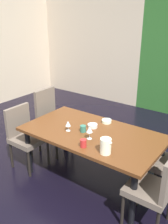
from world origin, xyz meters
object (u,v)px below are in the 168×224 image
Objects in this scene: chair_left_far at (51,118)px; chair_left_near at (25,134)px; pitcher_near_window at (106,146)px; chair_right_near at (157,187)px; dining_table at (92,137)px; cup_near_shelf at (83,143)px; cup_right at (83,129)px; wine_glass_east at (90,130)px; serving_bowl_corner at (93,126)px; wine_glass_front at (68,124)px; serving_bowl_rear at (107,121)px.

chair_left_near is (0.01, -0.57, -0.04)m from chair_left_far.
pitcher_near_window is (1.41, -0.06, 0.30)m from chair_left_near.
chair_right_near is at bearing 74.13° from chair_left_far.
dining_table is 0.41m from cup_near_shelf.
chair_right_near is 1.99m from chair_left_near.
chair_right_near is 10.72× the size of cup_right.
pitcher_near_window is (0.33, -0.17, -0.03)m from wine_glass_east.
cup_near_shelf is 0.28m from pitcher_near_window.
cup_right reaches higher than serving_bowl_corner.
wine_glass_front is 0.20m from cup_right.
chair_right_near is 6.60× the size of wine_glass_front.
chair_right_near is at bearing 5.39° from pitcher_near_window.
wine_glass_east is at bearing 67.18° from chair_left_far.
dining_table is at bearing 114.54° from wine_glass_east.
chair_left_near is 1.03m from serving_bowl_corner.
wine_glass_front is at bearing -151.96° from cup_right.
dining_table is 12.98× the size of wine_glass_front.
chair_left_far reaches higher than wine_glass_east.
chair_left_far reaches higher than cup_near_shelf.
pitcher_near_window reaches higher than wine_glass_front.
wine_glass_east is (1.07, 0.11, 0.33)m from chair_left_near.
chair_left_near reaches higher than cup_near_shelf.
chair_right_near is 6.94× the size of serving_bowl_corner.
wine_glass_front is at bearing 84.15° from chair_right_near.
dining_table is at bearing 29.61° from wine_glass_front.
chair_right_near reaches higher than dining_table.
serving_bowl_rear is 1.45× the size of cup_near_shelf.
chair_left_near is 9.83× the size of cup_near_shelf.
cup_near_shelf is at bearing -28.15° from wine_glass_front.
pitcher_near_window is (0.49, -0.46, 0.07)m from serving_bowl_corner.
chair_left_near is at bearing -169.82° from wine_glass_front.
pitcher_near_window reaches higher than wine_glass_east.
cup_near_shelf is (-0.86, -0.09, 0.25)m from chair_right_near.
chair_right_near is (1.00, -0.28, -0.13)m from dining_table.
dining_table is 1.75× the size of chair_left_far.
cup_near_shelf is at bearing 85.60° from chair_left_near.
wine_glass_east is 0.22m from cup_right.
chair_left_far is at bearing 164.21° from dining_table.
wine_glass_front is at bearing -125.91° from serving_bowl_corner.
chair_right_near is at bearing -5.85° from wine_glass_front.
dining_table is 1.04m from chair_right_near.
serving_bowl_rear is at bearing 57.20° from chair_right_near.
chair_left_near reaches higher than serving_bowl_corner.
chair_right_near reaches higher than serving_bowl_rear.
chair_left_near is at bearing -147.03° from serving_bowl_rear.
wine_glass_east is 1.74× the size of cup_near_shelf.
chair_left_near reaches higher than pitcher_near_window.
chair_left_near reaches higher than cup_right.
chair_left_near is at bearing -174.01° from wine_glass_east.
cup_near_shelf is (0.13, -0.37, 0.12)m from dining_table.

